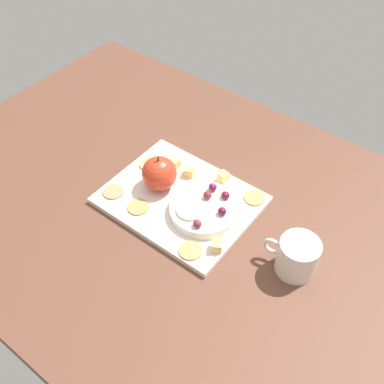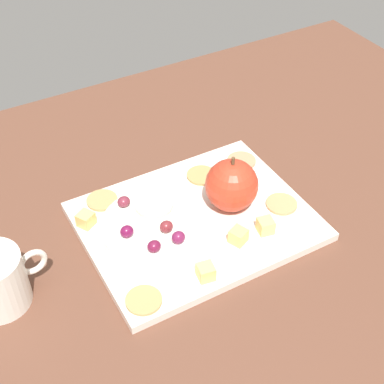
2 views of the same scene
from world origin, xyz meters
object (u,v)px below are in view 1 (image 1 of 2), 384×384
Objects in this scene: grape_4 at (207,195)px; cheese_cube_3 at (188,171)px; cracker_2 at (113,191)px; apple_whole at (159,174)px; cracker_1 at (138,207)px; cheese_cube_2 at (223,177)px; cracker_4 at (190,251)px; grape_1 at (226,195)px; apple_slice_0 at (190,210)px; cheese_cube_1 at (175,163)px; cheese_cube_0 at (217,246)px; grape_2 at (197,224)px; platter at (180,200)px; cracker_0 at (149,164)px; grape_3 at (222,211)px; serving_dish at (204,209)px; grape_0 at (213,187)px; cracker_3 at (254,198)px; cup at (297,256)px.

cheese_cube_3 is at bearing 151.89° from grape_4.
apple_whole is at bearing 47.91° from cracker_2.
cheese_cube_3 is 0.45× the size of cracker_1.
cheese_cube_2 reaches higher than cracker_4.
apple_slice_0 is at bearing -116.08° from grape_1.
cheese_cube_2 reaches higher than cracker_1.
cheese_cube_1 reaches higher than cracker_1.
apple_whole reaches higher than cheese_cube_0.
grape_2 is (12.30, -12.57, 1.80)cm from cheese_cube_3.
grape_2 is 4.40cm from apple_slice_0.
apple_slice_0 is (5.19, -3.30, 3.05)cm from platter.
cracker_2 is at bearing -133.87° from cheese_cube_2.
cracker_0 is (-9.39, -3.13, -0.88)cm from cheese_cube_3.
grape_4 is at bearing -28.11° from cheese_cube_3.
grape_3 is at bearing 31.21° from apple_slice_0.
serving_dish is at bearing -27.90° from cheese_cube_1.
apple_slice_0 is (-3.83, -7.82, -0.53)cm from grape_1.
cracker_0 is at bearing 148.93° from cracker_4.
cracker_4 is at bearing -91.98° from grape_3.
grape_0 reaches higher than cheese_cube_0.
grape_4 is at bearing -133.31° from cracker_3.
grape_4 is at bearing 160.64° from grape_3.
cheese_cube_2 is at bearing 102.39° from serving_dish.
cracker_2 is 25.59cm from grape_1.
grape_2 is at bearing -165.09° from cup.
cheese_cube_2 is at bearing 123.17° from grape_3.
apple_whole is 1.67× the size of cracker_2.
cracker_2 is 1.00× the size of cracker_3.
grape_4 is at bearing 9.51° from apple_whole.
cup reaches higher than grape_0.
grape_3 is (2.13, 5.81, 0.08)cm from grape_2.
apple_slice_0 is (-3.75, 2.24, -0.50)cm from grape_2.
grape_1 reaches higher than cracker_3.
grape_0 reaches higher than cracker_3.
grape_3 is (-3.57, 6.89, 1.89)cm from cheese_cube_0.
cracker_0 is 2.49× the size of grape_0.
grape_4 reaches higher than cracker_0.
grape_4 is at bearing 27.57° from cracker_2.
cracker_4 is (-2.61, -20.17, 0.00)cm from cracker_3.
apple_whole is 12.37cm from grape_0.
cracker_4 is at bearing -151.24° from cup.
grape_4 reaches higher than cheese_cube_3.
apple_whole is at bearing 159.33° from grape_2.
cracker_0 is at bearing -166.95° from cracker_3.
cheese_cube_0 is 0.45× the size of cracker_0.
platter is at bearing 136.28° from cracker_4.
platter is 8.08cm from grape_0.
cheese_cube_1 is 1.13× the size of grape_2.
cup reaches higher than cracker_3.
cracker_3 is at bearing 58.43° from apple_slice_0.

